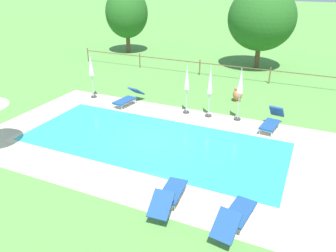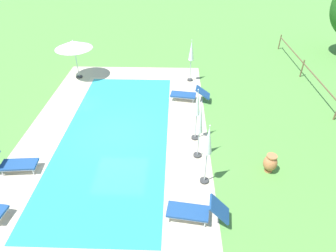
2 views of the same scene
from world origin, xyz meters
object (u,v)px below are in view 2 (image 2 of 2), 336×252
Objects in this scene: patio_umbrella_closed_row_west at (191,53)px; patio_umbrella_closed_row_mid_west at (200,122)px; sun_lounger_north_mid at (10,164)px; patio_umbrella_open_foreground at (73,45)px; patio_umbrella_closed_row_mid_east at (197,107)px; terracotta_urn_by_tree at (270,163)px; sun_lounger_north_far at (197,211)px; patio_umbrella_closed_row_centre at (208,144)px; sun_lounger_north_near_steps at (189,94)px.

patio_umbrella_closed_row_mid_west is at bearing 0.66° from patio_umbrella_closed_row_west.
sun_lounger_north_mid is 8.12m from patio_umbrella_open_foreground.
patio_umbrella_open_foreground is at bearing -130.87° from patio_umbrella_closed_row_mid_east.
terracotta_urn_by_tree is (1.91, 2.65, -1.17)m from patio_umbrella_closed_row_mid_east.
sun_lounger_north_far is at bearing 33.29° from patio_umbrella_open_foreground.
patio_umbrella_closed_row_centre reaches higher than sun_lounger_north_far.
patio_umbrella_closed_row_west is 0.98× the size of patio_umbrella_closed_row_centre.
sun_lounger_north_near_steps reaches higher than terracotta_urn_by_tree.
sun_lounger_north_near_steps is 0.83× the size of patio_umbrella_closed_row_mid_west.
patio_umbrella_closed_row_mid_west is (-1.05, 6.95, 1.27)m from sun_lounger_north_mid.
patio_umbrella_closed_row_centre is (5.73, 0.40, 1.37)m from sun_lounger_north_near_steps.
terracotta_urn_by_tree is at bearing 28.92° from sun_lounger_north_near_steps.
terracotta_urn_by_tree is at bearing 73.54° from patio_umbrella_closed_row_mid_west.
sun_lounger_north_far is at bearing -13.00° from patio_umbrella_closed_row_centre.
terracotta_urn_by_tree is at bearing 54.16° from patio_umbrella_closed_row_mid_east.
patio_umbrella_open_foreground is 8.81m from patio_umbrella_closed_row_mid_east.
sun_lounger_north_mid is at bearing -92.62° from patio_umbrella_closed_row_centre.
patio_umbrella_open_foreground is 0.90× the size of patio_umbrella_closed_row_mid_west.
patio_umbrella_closed_row_mid_east is at bearing 0.39° from patio_umbrella_closed_row_west.
sun_lounger_north_far is 0.83× the size of patio_umbrella_closed_row_mid_east.
patio_umbrella_closed_row_west is 5.54m from patio_umbrella_closed_row_mid_east.
sun_lounger_north_far is (1.94, 6.75, 0.02)m from sun_lounger_north_mid.
sun_lounger_north_far is at bearing -2.19° from patio_umbrella_closed_row_mid_east.
patio_umbrella_closed_row_centre is at bearing 87.38° from sun_lounger_north_mid.
sun_lounger_north_far is (7.35, 0.03, 0.02)m from sun_lounger_north_near_steps.
sun_lounger_north_mid is 0.83× the size of patio_umbrella_closed_row_mid_west.
sun_lounger_north_mid is 0.92× the size of patio_umbrella_open_foreground.
patio_umbrella_closed_row_mid_east is at bearing -177.98° from patio_umbrella_closed_row_mid_west.
patio_umbrella_closed_row_mid_west is (-2.99, 0.20, 1.25)m from sun_lounger_north_far.
patio_umbrella_closed_row_centre reaches higher than patio_umbrella_closed_row_west.
patio_umbrella_closed_row_west is (0.22, 6.61, -0.32)m from patio_umbrella_open_foreground.
sun_lounger_north_near_steps is 1.05× the size of sun_lounger_north_far.
patio_umbrella_closed_row_mid_east is at bearing -175.12° from patio_umbrella_closed_row_centre.
sun_lounger_north_far reaches higher than terracotta_urn_by_tree.
patio_umbrella_closed_row_mid_west reaches higher than terracotta_urn_by_tree.
patio_umbrella_open_foreground is at bearing -146.71° from sun_lounger_north_far.
sun_lounger_north_near_steps is 7.14m from patio_umbrella_open_foreground.
patio_umbrella_open_foreground is (-9.89, -6.49, 1.61)m from sun_lounger_north_far.
sun_lounger_north_mid is 9.56m from terracotta_urn_by_tree.
patio_umbrella_closed_row_west is at bearing 138.37° from sun_lounger_north_mid.
patio_umbrella_closed_row_mid_east reaches higher than sun_lounger_north_mid.
sun_lounger_north_far reaches higher than sun_lounger_north_near_steps.
patio_umbrella_closed_row_west is 3.19× the size of terracotta_urn_by_tree.
patio_umbrella_closed_row_mid_west is at bearing -106.46° from terracotta_urn_by_tree.
sun_lounger_north_far is 2.59× the size of terracotta_urn_by_tree.
sun_lounger_north_near_steps is at bearing -176.71° from patio_umbrella_closed_row_mid_east.
patio_umbrella_closed_row_centre is 3.26× the size of terracotta_urn_by_tree.
sun_lounger_north_mid is at bearing -41.63° from patio_umbrella_closed_row_west.
patio_umbrella_closed_row_mid_east is (-2.52, -0.21, -0.16)m from patio_umbrella_closed_row_centre.
terracotta_urn_by_tree is (-0.61, 2.43, -1.32)m from patio_umbrella_closed_row_centre.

